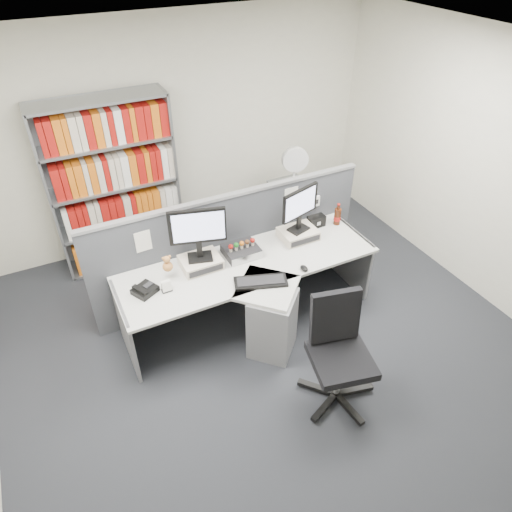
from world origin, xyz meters
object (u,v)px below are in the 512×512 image
desk_phone (145,290)px  filing_cabinet (292,211)px  monitor_right (300,206)px  desktop_pc (241,251)px  mouse (304,268)px  office_chair (338,349)px  keyboard (261,282)px  desk (258,297)px  desk_calendar (166,287)px  shelving_unit (114,188)px  speaker (316,221)px  desk_fan (295,163)px  monitor_left (198,230)px  cola_bottle (337,216)px

desk_phone → filing_cabinet: desk_phone is taller
monitor_right → desktop_pc: 0.75m
mouse → office_chair: bearing=-101.5°
office_chair → mouse: bearing=78.5°
keyboard → desk: bearing=73.8°
desk_calendar → monitor_right: bearing=7.6°
desk → mouse: mouse is taller
shelving_unit → office_chair: bearing=-67.8°
mouse → speaker: (0.52, 0.60, 0.04)m
desk_calendar → shelving_unit: 1.68m
shelving_unit → desk_fan: 2.15m
office_chair → desk_phone: bearing=136.4°
desk_calendar → desk_fan: desk_fan is taller
monitor_right → speaker: size_ratio=2.56×
speaker → desk_fan: 0.98m
office_chair → desktop_pc: bearing=100.9°
desk → speaker: speaker is taller
mouse → desk_calendar: desk_calendar is taller
filing_cabinet → speaker: bearing=-105.2°
monitor_right → desk_phone: monitor_right is taller
monitor_left → cola_bottle: size_ratio=2.14×
mouse → cola_bottle: cola_bottle is taller
desktop_pc → mouse: size_ratio=3.30×
monitor_right → speaker: monitor_right is taller
desktop_pc → shelving_unit: size_ratio=0.17×
desk_phone → desktop_pc: bearing=7.3°
desk_fan → keyboard: bearing=-129.3°
desk_calendar → shelving_unit: bearing=91.8°
monitor_right → cola_bottle: 0.60m
desk_fan → office_chair: (-0.94, -2.38, -0.48)m
desktop_pc → desk_fan: 1.60m
monitor_left → desk_fan: 1.93m
desktop_pc → keyboard: desktop_pc is taller
desk → cola_bottle: size_ratio=10.25×
cola_bottle → shelving_unit: 2.53m
desktop_pc → office_chair: size_ratio=0.33×
speaker → office_chair: 1.64m
monitor_right → shelving_unit: 2.15m
keyboard → filing_cabinet: 1.98m
desk_phone → cola_bottle: bearing=4.6°
filing_cabinet → desk_fan: desk_fan is taller
shelving_unit → keyboard: bearing=-65.9°
desktop_pc → desk_phone: (-1.03, -0.13, -0.01)m
keyboard → shelving_unit: size_ratio=0.26×
desk_fan → desk_calendar: bearing=-149.3°
mouse → filing_cabinet: mouse is taller
desk → desk_fan: (1.20, 1.40, 0.58)m
monitor_right → keyboard: 0.92m
monitor_right → office_chair: size_ratio=0.46×
desk → desk_calendar: bearing=167.8°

